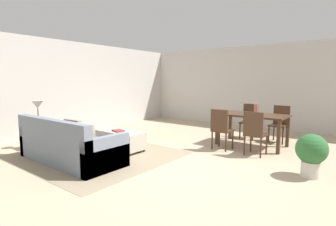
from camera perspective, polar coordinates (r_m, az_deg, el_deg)
name	(u,v)px	position (r m, az deg, el deg)	size (l,w,h in m)	color
ground_plane	(178,168)	(4.72, 2.29, -11.99)	(10.80, 10.80, 0.00)	tan
wall_back	(269,87)	(9.02, 21.24, 5.35)	(9.00, 0.12, 2.70)	beige
wall_left	(63,88)	(8.21, -22.00, 5.20)	(0.12, 11.00, 2.70)	beige
area_rug	(98,155)	(5.72, -15.10, -8.78)	(3.00, 2.80, 0.01)	gray
couch	(69,146)	(5.37, -20.94, -6.83)	(2.27, 0.93, 0.86)	slate
ottoman_table	(120,139)	(5.95, -10.39, -5.67)	(1.15, 0.51, 0.43)	#B7AD9E
side_table	(39,129)	(6.65, -26.42, -3.11)	(0.40, 0.40, 0.57)	brown
table_lamp	(38,106)	(6.58, -26.67, 1.45)	(0.26, 0.26, 0.53)	brown
dining_table	(252,118)	(6.48, 17.95, -1.09)	(1.55, 0.88, 0.76)	#422B1C
dining_chair_near_left	(221,127)	(5.91, 11.54, -3.04)	(0.41, 0.41, 0.92)	#422B1C
dining_chair_near_right	(255,131)	(5.63, 18.44, -3.76)	(0.41, 0.41, 0.92)	#422B1C
dining_chair_far_left	(250,119)	(7.38, 17.43, -1.23)	(0.43, 0.43, 0.92)	#422B1C
dining_chair_far_right	(280,122)	(7.15, 23.32, -1.75)	(0.43, 0.43, 0.92)	#422B1C
vase_centerpiece	(256,109)	(6.43, 18.73, 0.81)	(0.10, 0.10, 0.25)	#B26659
book_on_ottoman	(118,131)	(5.88, -10.84, -3.82)	(0.26, 0.20, 0.03)	maroon
potted_plant	(311,152)	(4.76, 28.91, -7.51)	(0.48, 0.48, 0.71)	beige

